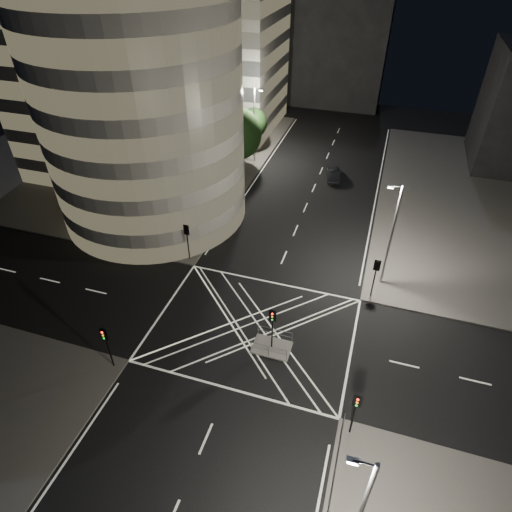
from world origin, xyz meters
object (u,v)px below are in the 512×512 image
(traffic_signal_nl, at_px, (106,341))
(traffic_signal_nr, at_px, (356,407))
(street_lamp_left_near, at_px, (201,185))
(sedan, at_px, (333,174))
(central_island, at_px, (272,347))
(street_lamp_right_far, at_px, (391,234))
(traffic_signal_fl, at_px, (187,236))
(traffic_signal_island, at_px, (272,322))
(traffic_signal_fr, at_px, (376,272))
(street_lamp_left_far, at_px, (255,123))

(traffic_signal_nl, xyz_separation_m, traffic_signal_nr, (17.60, 0.00, 0.00))
(street_lamp_left_near, bearing_deg, sedan, 55.17)
(central_island, distance_m, street_lamp_right_far, 13.98)
(traffic_signal_fl, xyz_separation_m, traffic_signal_island, (10.80, -8.30, 0.00))
(traffic_signal_island, bearing_deg, traffic_signal_nr, -37.93)
(traffic_signal_fr, height_order, sedan, traffic_signal_fr)
(traffic_signal_island, relative_size, street_lamp_right_far, 0.40)
(traffic_signal_nr, distance_m, street_lamp_left_far, 41.15)
(traffic_signal_island, xyz_separation_m, street_lamp_left_far, (-11.44, 31.50, 2.63))
(traffic_signal_fl, height_order, sedan, traffic_signal_fl)
(central_island, height_order, street_lamp_left_far, street_lamp_left_far)
(traffic_signal_fr, distance_m, traffic_signal_island, 10.73)
(central_island, height_order, traffic_signal_island, traffic_signal_island)
(central_island, xyz_separation_m, street_lamp_right_far, (7.44, 10.50, 5.47))
(traffic_signal_nl, distance_m, traffic_signal_island, 12.03)
(street_lamp_left_near, bearing_deg, traffic_signal_island, -49.73)
(traffic_signal_fl, xyz_separation_m, traffic_signal_nl, (0.00, -13.60, 0.00))
(traffic_signal_nl, height_order, traffic_signal_fr, same)
(central_island, bearing_deg, traffic_signal_nr, -37.93)
(street_lamp_left_near, distance_m, street_lamp_right_far, 19.11)
(central_island, xyz_separation_m, traffic_signal_nl, (-10.80, -5.30, 2.84))
(sedan, bearing_deg, traffic_signal_nl, 60.03)
(traffic_signal_fr, xyz_separation_m, street_lamp_left_near, (-18.24, 5.20, 2.63))
(sedan, bearing_deg, street_lamp_right_far, 98.51)
(sedan, bearing_deg, central_island, 77.24)
(traffic_signal_fr, xyz_separation_m, traffic_signal_island, (-6.80, -8.30, 0.00))
(traffic_signal_fl, relative_size, street_lamp_left_far, 0.40)
(traffic_signal_nr, distance_m, street_lamp_right_far, 16.03)
(traffic_signal_island, height_order, street_lamp_left_far, street_lamp_left_far)
(central_island, xyz_separation_m, street_lamp_left_far, (-11.44, 31.50, 5.47))
(street_lamp_left_near, bearing_deg, traffic_signal_nl, -88.06)
(street_lamp_left_near, relative_size, sedan, 2.30)
(traffic_signal_nl, bearing_deg, traffic_signal_fr, 37.69)
(traffic_signal_nl, relative_size, street_lamp_left_far, 0.40)
(traffic_signal_fl, xyz_separation_m, traffic_signal_nr, (17.60, -13.60, 0.00))
(traffic_signal_island, height_order, street_lamp_right_far, street_lamp_right_far)
(street_lamp_left_near, relative_size, street_lamp_left_far, 1.00)
(central_island, relative_size, street_lamp_left_near, 0.30)
(street_lamp_left_far, bearing_deg, traffic_signal_nr, -63.64)
(traffic_signal_fr, xyz_separation_m, sedan, (-6.96, 21.41, -2.20))
(traffic_signal_nr, bearing_deg, street_lamp_left_near, 134.13)
(street_lamp_left_far, bearing_deg, street_lamp_left_near, -90.00)
(central_island, distance_m, traffic_signal_fl, 13.91)
(central_island, relative_size, traffic_signal_nr, 0.75)
(traffic_signal_nr, relative_size, sedan, 0.92)
(traffic_signal_island, bearing_deg, traffic_signal_fr, 50.67)
(street_lamp_left_near, xyz_separation_m, street_lamp_left_far, (0.00, 18.00, 0.00))
(traffic_signal_nl, relative_size, sedan, 0.92)
(traffic_signal_island, bearing_deg, street_lamp_left_near, 130.27)
(traffic_signal_fl, height_order, street_lamp_left_far, street_lamp_left_far)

